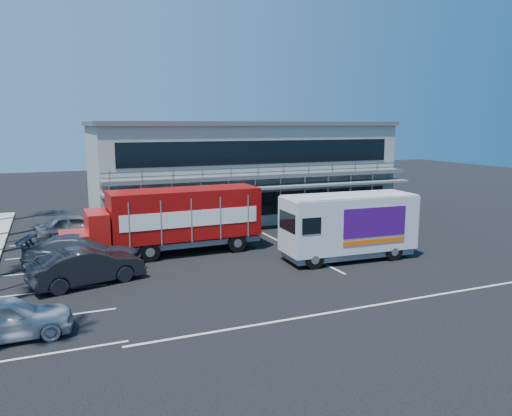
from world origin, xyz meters
name	(u,v)px	position (x,y,z in m)	size (l,w,h in m)	color
ground	(289,268)	(0.00, 0.00, 0.00)	(120.00, 120.00, 0.00)	black
building	(239,169)	(3.00, 14.94, 3.66)	(22.40, 12.00, 7.30)	#959B8E
red_truck	(172,219)	(-4.73, 4.98, 1.97)	(10.69, 2.81, 3.58)	#AA110D
white_van	(348,225)	(3.63, 0.32, 1.84)	(7.19, 2.75, 3.46)	silver
parked_car_a	(4,319)	(-12.50, -3.88, 0.73)	(1.73, 4.31, 1.47)	#B2B5B9
parked_car_b	(87,267)	(-9.50, 1.20, 0.82)	(1.73, 4.96, 1.64)	black
parked_car_c	(86,266)	(-9.50, 1.82, 0.67)	(2.22, 4.82, 1.34)	silver
parked_car_d	(83,252)	(-9.50, 4.00, 0.83)	(2.32, 5.71, 1.66)	#272D35
parked_car_e	(75,227)	(-9.50, 10.80, 0.81)	(1.90, 4.73, 1.61)	slate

